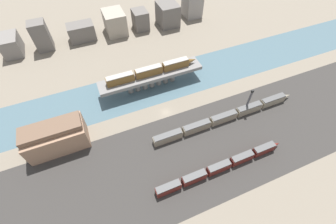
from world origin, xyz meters
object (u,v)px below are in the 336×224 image
train_on_bridge (152,71)px  train_yard_mid (226,117)px  train_yard_near (221,167)px  warehouse_building (56,137)px  signal_tower (248,101)px

train_on_bridge → train_yard_mid: bearing=-55.6°
train_on_bridge → train_yard_near: size_ratio=0.85×
warehouse_building → train_yard_near: bearing=-31.9°
train_yard_near → signal_tower: (25.19, 20.54, 4.60)m
train_yard_mid → warehouse_building: size_ratio=3.07×
train_yard_near → signal_tower: size_ratio=3.99×
train_on_bridge → train_yard_near: train_on_bridge is taller
warehouse_building → train_yard_mid: bearing=-11.9°
train_yard_near → signal_tower: bearing=39.2°
train_yard_near → train_yard_mid: bearing=53.8°
train_on_bridge → train_yard_mid: (22.40, -32.69, -7.76)m
train_on_bridge → train_yard_near: bearing=-81.2°
train_yard_mid → warehouse_building: warehouse_building is taller
train_yard_near → train_yard_mid: (14.30, 19.53, 0.05)m
warehouse_building → signal_tower: signal_tower is taller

